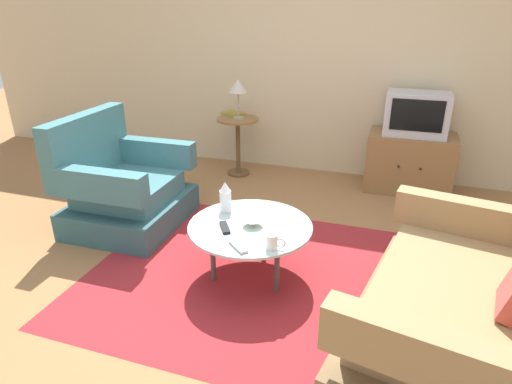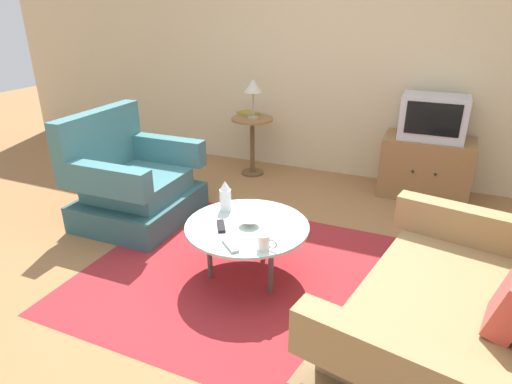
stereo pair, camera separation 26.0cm
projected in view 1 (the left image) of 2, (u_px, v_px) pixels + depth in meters
The scene contains 16 objects.
ground_plane at pixel (246, 276), 3.14m from camera, with size 16.00×16.00×0.00m, color olive.
back_wall at pixel (319, 51), 4.70m from camera, with size 9.00×0.12×2.70m, color #CCB78E.
area_rug at pixel (251, 275), 3.16m from camera, with size 2.29×2.00×0.00m, color maroon.
armchair at pixel (123, 189), 3.80m from camera, with size 0.88×1.00×0.97m.
couch at pixel (463, 313), 2.33m from camera, with size 1.24×1.70×0.84m.
coffee_table at pixel (250, 229), 3.01m from camera, with size 0.86×0.86×0.41m.
side_table at pixel (238, 135), 4.86m from camera, with size 0.46×0.46×0.66m.
tv_stand at pixel (409, 162), 4.50m from camera, with size 0.85×0.51×0.60m.
television at pixel (416, 114), 4.30m from camera, with size 0.60×0.40×0.42m.
table_lamp at pixel (238, 87), 4.64m from camera, with size 0.21×0.21×0.43m.
vase at pixel (225, 197), 3.15m from camera, with size 0.09×0.09×0.23m.
mug at pixel (273, 242), 2.68m from camera, with size 0.13×0.08×0.10m.
bowl at pixel (253, 223), 2.97m from camera, with size 0.14×0.14×0.05m.
tv_remote_dark at pixel (225, 228), 2.94m from camera, with size 0.13×0.17×0.02m.
tv_remote_silver at pixel (238, 247), 2.71m from camera, with size 0.16×0.15×0.02m.
book at pixel (233, 114), 4.92m from camera, with size 0.27×0.24×0.03m.
Camera 1 is at (0.90, -2.49, 1.81)m, focal length 30.43 mm.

